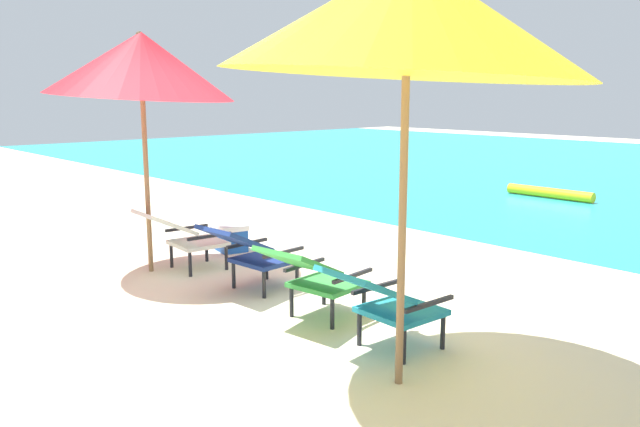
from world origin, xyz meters
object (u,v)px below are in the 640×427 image
at_px(lounge_chair_near_left, 251,250).
at_px(beach_umbrella_right, 407,17).
at_px(lounge_chair_far_right, 385,299).
at_px(beach_umbrella_left, 141,65).
at_px(swim_buoy, 549,193).
at_px(lounge_chair_far_left, 183,234).
at_px(lounge_chair_near_right, 314,274).
at_px(cooler_box, 229,236).

height_order(lounge_chair_near_left, beach_umbrella_right, beach_umbrella_right).
bearing_deg(lounge_chair_far_right, beach_umbrella_left, -176.26).
distance_m(swim_buoy, beach_umbrella_left, 7.82).
bearing_deg(lounge_chair_far_left, lounge_chair_near_right, 0.34).
bearing_deg(lounge_chair_near_left, lounge_chair_near_right, -5.16).
bearing_deg(lounge_chair_near_right, lounge_chair_far_right, -4.17).
xyz_separation_m(lounge_chair_far_left, cooler_box, (-0.47, 0.89, -0.24)).
relative_size(lounge_chair_far_left, lounge_chair_near_left, 1.00).
xyz_separation_m(lounge_chair_near_right, lounge_chair_far_right, (0.82, -0.06, 0.00)).
bearing_deg(beach_umbrella_right, cooler_box, 161.75).
distance_m(swim_buoy, lounge_chair_near_left, 7.25).
xyz_separation_m(lounge_chair_far_left, lounge_chair_far_right, (2.87, -0.05, 0.00)).
height_order(swim_buoy, cooler_box, cooler_box).
height_order(lounge_chair_near_left, lounge_chair_far_right, same).
distance_m(lounge_chair_near_left, cooler_box, 1.73).
bearing_deg(cooler_box, beach_umbrella_right, -18.25).
bearing_deg(swim_buoy, lounge_chair_far_left, -91.40).
xyz_separation_m(lounge_chair_near_right, cooler_box, (-2.51, 0.88, -0.24)).
height_order(swim_buoy, lounge_chair_far_right, lounge_chair_far_right).
relative_size(swim_buoy, lounge_chair_far_left, 1.75).
distance_m(lounge_chair_far_left, beach_umbrella_right, 3.77).
distance_m(lounge_chair_near_right, cooler_box, 2.67).
height_order(lounge_chair_far_right, cooler_box, lounge_chair_far_right).
xyz_separation_m(lounge_chair_near_right, beach_umbrella_right, (1.21, -0.35, 1.88)).
relative_size(lounge_chair_far_left, lounge_chair_near_right, 0.98).
bearing_deg(lounge_chair_far_left, lounge_chair_far_right, -0.96).
height_order(lounge_chair_near_right, beach_umbrella_right, beach_umbrella_right).
bearing_deg(beach_umbrella_right, lounge_chair_near_right, 163.91).
bearing_deg(cooler_box, beach_umbrella_left, -78.92).
xyz_separation_m(lounge_chair_far_left, beach_umbrella_left, (-0.24, -0.25, 1.72)).
distance_m(swim_buoy, beach_umbrella_right, 8.51).
bearing_deg(beach_umbrella_left, swim_buoy, 86.80).
xyz_separation_m(beach_umbrella_right, cooler_box, (-3.72, 1.23, -2.12)).
bearing_deg(swim_buoy, lounge_chair_near_right, -75.62).
xyz_separation_m(lounge_chair_near_left, lounge_chair_far_right, (1.81, -0.15, 0.00)).
relative_size(swim_buoy, beach_umbrella_right, 0.51).
height_order(lounge_chair_far_left, beach_umbrella_left, beach_umbrella_left).
xyz_separation_m(beach_umbrella_left, beach_umbrella_right, (3.50, -0.09, 0.16)).
xyz_separation_m(lounge_chair_far_right, beach_umbrella_left, (-3.11, -0.20, 1.72)).
distance_m(beach_umbrella_left, beach_umbrella_right, 3.50).
xyz_separation_m(swim_buoy, lounge_chair_far_right, (2.69, -7.34, 0.31)).
xyz_separation_m(lounge_chair_far_left, lounge_chair_near_right, (2.05, 0.01, 0.00)).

